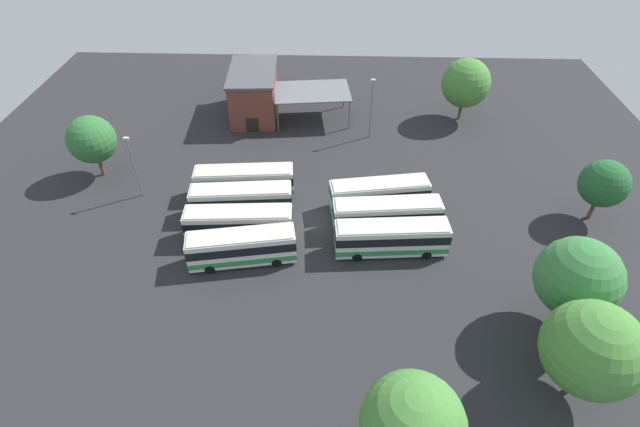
# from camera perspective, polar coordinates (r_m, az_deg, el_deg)

# --- Properties ---
(ground_plane) EXTENTS (93.28, 93.28, 0.00)m
(ground_plane) POSITION_cam_1_polar(r_m,az_deg,el_deg) (53.21, -0.72, -0.89)
(ground_plane) COLOR #28282B
(bus_row0_slot0) EXTENTS (10.90, 4.41, 3.60)m
(bus_row0_slot0) POSITION_cam_1_polar(r_m,az_deg,el_deg) (48.04, -9.26, -3.96)
(bus_row0_slot0) COLOR silver
(bus_row0_slot0) RESTS_ON ground_plane
(bus_row0_slot1) EXTENTS (11.29, 3.32, 3.60)m
(bus_row0_slot1) POSITION_cam_1_polar(r_m,az_deg,el_deg) (50.75, -9.58, -1.14)
(bus_row0_slot1) COLOR silver
(bus_row0_slot1) RESTS_ON ground_plane
(bus_row0_slot2) EXTENTS (11.30, 3.64, 3.60)m
(bus_row0_slot2) POSITION_cam_1_polar(r_m,az_deg,el_deg) (53.71, -9.28, 1.58)
(bus_row0_slot2) COLOR silver
(bus_row0_slot2) RESTS_ON ground_plane
(bus_row0_slot3) EXTENTS (11.53, 3.60, 3.60)m
(bus_row0_slot3) POSITION_cam_1_polar(r_m,az_deg,el_deg) (56.52, -8.94, 3.83)
(bus_row0_slot3) COLOR silver
(bus_row0_slot3) RESTS_ON ground_plane
(bus_row1_slot0) EXTENTS (11.58, 3.51, 3.60)m
(bus_row1_slot0) POSITION_cam_1_polar(r_m,az_deg,el_deg) (48.94, 8.46, -2.85)
(bus_row1_slot0) COLOR silver
(bus_row1_slot0) RESTS_ON ground_plane
(bus_row1_slot1) EXTENTS (11.67, 3.74, 3.60)m
(bus_row1_slot1) POSITION_cam_1_polar(r_m,az_deg,el_deg) (51.57, 7.93, -0.14)
(bus_row1_slot1) COLOR silver
(bus_row1_slot1) RESTS_ON ground_plane
(bus_row1_slot2) EXTENTS (11.34, 4.43, 3.60)m
(bus_row1_slot2) POSITION_cam_1_polar(r_m,az_deg,el_deg) (54.22, 7.03, 2.26)
(bus_row1_slot2) COLOR silver
(bus_row1_slot2) RESTS_ON ground_plane
(depot_building) EXTENTS (7.29, 11.76, 6.73)m
(depot_building) POSITION_cam_1_polar(r_m,az_deg,el_deg) (72.61, -7.83, 14.02)
(depot_building) COLOR brown
(depot_building) RESTS_ON ground_plane
(maintenance_shelter) EXTENTS (11.36, 8.22, 4.39)m
(maintenance_shelter) POSITION_cam_1_polar(r_m,az_deg,el_deg) (70.26, -0.95, 14.20)
(maintenance_shelter) COLOR slate
(maintenance_shelter) RESTS_ON ground_plane
(lamp_post_far_corner) EXTENTS (0.56, 0.28, 8.50)m
(lamp_post_far_corner) POSITION_cam_1_polar(r_m,az_deg,el_deg) (65.76, 6.11, 12.52)
(lamp_post_far_corner) COLOR slate
(lamp_post_far_corner) RESTS_ON ground_plane
(lamp_post_near_entrance) EXTENTS (0.56, 0.28, 7.87)m
(lamp_post_near_entrance) POSITION_cam_1_polar(r_m,az_deg,el_deg) (58.14, -21.21, 5.43)
(lamp_post_near_entrance) COLOR slate
(lamp_post_near_entrance) RESTS_ON ground_plane
(tree_east_edge) EXTENTS (5.66, 5.66, 7.92)m
(tree_east_edge) POSITION_cam_1_polar(r_m,az_deg,el_deg) (63.36, -25.46, 7.92)
(tree_east_edge) COLOR brown
(tree_east_edge) RESTS_ON ground_plane
(tree_north_edge) EXTENTS (6.55, 6.55, 9.65)m
(tree_north_edge) POSITION_cam_1_polar(r_m,az_deg,el_deg) (32.29, 10.91, -23.42)
(tree_north_edge) COLOR brown
(tree_north_edge) RESTS_ON ground_plane
(tree_northwest) EXTENTS (7.13, 7.13, 9.18)m
(tree_northwest) POSITION_cam_1_polar(r_m,az_deg,el_deg) (40.31, 29.57, -13.85)
(tree_northwest) COLOR brown
(tree_northwest) RESTS_ON ground_plane
(tree_northeast) EXTENTS (5.08, 5.08, 7.24)m
(tree_northeast) POSITION_cam_1_polar(r_m,az_deg,el_deg) (58.93, 30.62, 3.07)
(tree_northeast) COLOR brown
(tree_northeast) RESTS_ON ground_plane
(tree_south_edge) EXTENTS (6.86, 6.86, 9.23)m
(tree_south_edge) POSITION_cam_1_polar(r_m,az_deg,el_deg) (44.57, 28.27, -6.76)
(tree_south_edge) COLOR brown
(tree_south_edge) RESTS_ON ground_plane
(tree_west_edge) EXTENTS (6.77, 6.77, 8.95)m
(tree_west_edge) POSITION_cam_1_polar(r_m,az_deg,el_deg) (72.58, 16.90, 14.58)
(tree_west_edge) COLOR brown
(tree_west_edge) RESTS_ON ground_plane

